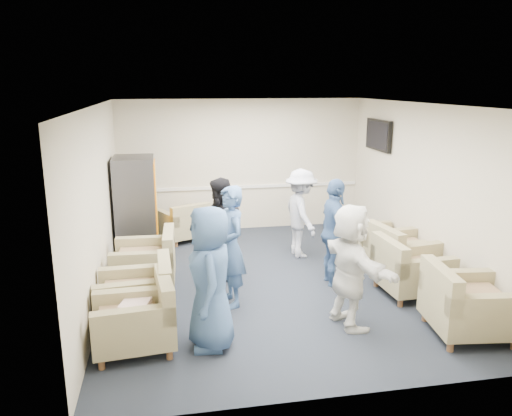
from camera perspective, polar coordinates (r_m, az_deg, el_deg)
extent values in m
plane|color=black|center=(7.86, 1.82, -8.37)|extent=(6.00, 6.00, 0.00)
plane|color=white|center=(7.27, 1.98, 11.71)|extent=(6.00, 6.00, 0.00)
cube|color=beige|center=(10.34, -1.67, 4.89)|extent=(5.00, 0.02, 2.70)
cube|color=beige|center=(4.68, 9.82, -6.77)|extent=(5.00, 0.02, 2.70)
cube|color=beige|center=(7.34, -17.54, 0.43)|extent=(0.02, 6.00, 2.70)
cube|color=beige|center=(8.34, 18.94, 1.90)|extent=(0.02, 6.00, 2.70)
cube|color=silver|center=(10.41, -1.63, 2.43)|extent=(4.98, 0.04, 0.06)
cube|color=black|center=(9.80, 13.83, 8.11)|extent=(0.07, 1.00, 0.58)
cube|color=black|center=(9.78, 13.64, 8.12)|extent=(0.01, 0.92, 0.50)
cube|color=#4E4E56|center=(9.83, 13.99, 7.24)|extent=(0.04, 0.10, 0.25)
cube|color=#887D57|center=(6.09, -13.84, -12.96)|extent=(0.98, 0.98, 0.30)
cube|color=#886A4B|center=(6.00, -13.96, -11.25)|extent=(0.68, 0.64, 0.11)
cube|color=#887D57|center=(5.95, -10.39, -9.58)|extent=(0.24, 0.91, 0.42)
cube|color=#887D57|center=(6.56, -13.64, -10.85)|extent=(0.93, 0.93, 0.30)
cube|color=#886A4B|center=(6.48, -13.74, -9.21)|extent=(0.65, 0.61, 0.11)
cube|color=#887D57|center=(6.41, -10.39, -7.72)|extent=(0.17, 0.92, 0.43)
cube|color=#887D57|center=(7.77, -12.64, -6.77)|extent=(0.95, 0.95, 0.30)
cube|color=#886A4B|center=(7.70, -12.72, -5.36)|extent=(0.66, 0.62, 0.11)
cube|color=#887D57|center=(7.63, -9.93, -4.14)|extent=(0.19, 0.92, 0.43)
cube|color=#887D57|center=(6.72, 23.16, -10.94)|extent=(1.05, 1.05, 0.31)
cube|color=#886A4B|center=(6.64, 23.34, -9.30)|extent=(0.72, 0.68, 0.11)
cube|color=#887D57|center=(6.42, 20.32, -8.23)|extent=(0.27, 0.95, 0.44)
cube|color=#887D57|center=(7.67, 17.36, -7.41)|extent=(0.94, 0.94, 0.30)
cube|color=#886A4B|center=(7.60, 17.47, -5.99)|extent=(0.65, 0.61, 0.11)
cube|color=#887D57|center=(7.36, 15.02, -5.13)|extent=(0.19, 0.91, 0.42)
cube|color=#887D57|center=(8.24, 16.53, -5.77)|extent=(1.06, 1.06, 0.31)
cube|color=#886A4B|center=(8.18, 16.63, -4.40)|extent=(0.73, 0.69, 0.11)
cube|color=#887D57|center=(7.91, 14.42, -3.61)|extent=(0.29, 0.94, 0.44)
cube|color=#887D57|center=(9.07, 13.53, -4.07)|extent=(0.82, 0.82, 0.25)
cube|color=#886A4B|center=(9.02, 13.59, -3.04)|extent=(0.57, 0.53, 0.09)
cube|color=#887D57|center=(8.88, 11.70, -2.29)|extent=(0.18, 0.77, 0.36)
cube|color=#887D57|center=(9.92, -8.29, -2.18)|extent=(1.08, 1.08, 0.27)
cube|color=#886A4B|center=(9.87, -8.33, -1.17)|extent=(0.71, 0.73, 0.10)
cube|color=#887D57|center=(9.54, -7.43, -0.78)|extent=(0.80, 0.46, 0.38)
cube|color=#4E4E56|center=(9.10, -13.57, 0.21)|extent=(0.69, 0.83, 1.76)
cube|color=#FF5505|center=(9.07, -11.35, 0.85)|extent=(0.02, 0.71, 1.41)
cube|color=black|center=(9.26, -11.12, -3.59)|extent=(0.02, 0.42, 0.11)
cube|color=black|center=(7.22, -10.99, -9.06)|extent=(0.28, 0.21, 0.39)
sphere|color=black|center=(7.16, -11.06, -7.78)|extent=(0.19, 0.19, 0.19)
cube|color=beige|center=(5.97, -13.50, -10.72)|extent=(0.40, 0.47, 0.12)
imported|color=#39598B|center=(5.75, -5.23, -8.00)|extent=(0.57, 0.85, 1.69)
imported|color=#39598B|center=(6.81, -2.94, -4.42)|extent=(0.54, 0.69, 1.68)
imported|color=black|center=(7.74, -3.99, -2.47)|extent=(0.84, 0.94, 1.60)
imported|color=white|center=(8.77, 5.16, -0.62)|extent=(0.68, 1.07, 1.57)
imported|color=#39598B|center=(7.60, 8.93, -2.77)|extent=(0.45, 0.98, 1.64)
imported|color=white|center=(6.34, 10.75, -6.53)|extent=(0.72, 1.53, 1.59)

